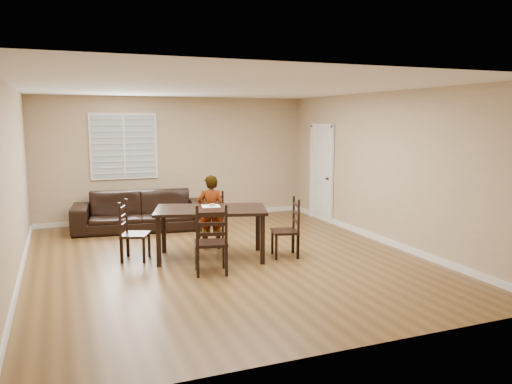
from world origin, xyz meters
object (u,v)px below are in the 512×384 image
(child, at_px, (211,212))
(donut, at_px, (212,205))
(dining_table, at_px, (211,214))
(chair_left, at_px, (128,233))
(chair_near, at_px, (212,219))
(sofa, at_px, (141,211))
(chair_far, at_px, (212,244))
(chair_right, at_px, (292,230))

(child, distance_m, donut, 0.48)
(dining_table, distance_m, child, 0.63)
(dining_table, xyz_separation_m, child, (0.18, 0.60, -0.09))
(chair_left, bearing_deg, donut, -76.55)
(donut, bearing_deg, chair_left, 171.34)
(chair_near, bearing_deg, dining_table, -79.66)
(dining_table, distance_m, sofa, 2.66)
(dining_table, xyz_separation_m, chair_far, (-0.25, -0.88, -0.26))
(chair_near, height_order, chair_right, chair_right)
(child, bearing_deg, sofa, -49.06)
(chair_near, distance_m, donut, 0.98)
(chair_left, height_order, child, child)
(donut, bearing_deg, dining_table, -112.88)
(chair_right, height_order, child, child)
(dining_table, distance_m, chair_far, 0.95)
(dining_table, bearing_deg, chair_near, 88.81)
(chair_left, distance_m, sofa, 2.21)
(chair_left, relative_size, chair_right, 0.99)
(donut, bearing_deg, chair_near, 73.40)
(chair_near, distance_m, sofa, 1.83)
(child, bearing_deg, dining_table, 89.34)
(sofa, bearing_deg, chair_left, -96.35)
(dining_table, bearing_deg, chair_left, 179.51)
(sofa, bearing_deg, chair_far, -74.70)
(child, bearing_deg, chair_left, 24.63)
(chair_right, bearing_deg, dining_table, -92.51)
(chair_near, xyz_separation_m, chair_right, (0.93, -1.40, 0.01))
(chair_far, bearing_deg, chair_right, -149.10)
(chair_left, height_order, donut, chair_left)
(dining_table, bearing_deg, chair_far, -89.39)
(dining_table, xyz_separation_m, donut, (0.08, 0.18, 0.11))
(chair_near, height_order, chair_far, chair_far)
(child, xyz_separation_m, sofa, (-0.90, 1.93, -0.25))
(sofa, bearing_deg, child, -57.51)
(chair_right, xyz_separation_m, sofa, (-1.98, 2.90, -0.05))
(dining_table, height_order, chair_far, chair_far)
(chair_near, height_order, sofa, chair_near)
(chair_far, relative_size, sofa, 0.39)
(dining_table, bearing_deg, donut, 83.66)
(dining_table, height_order, child, child)
(chair_right, height_order, sofa, chair_right)
(chair_far, xyz_separation_m, child, (0.43, 1.48, 0.17))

